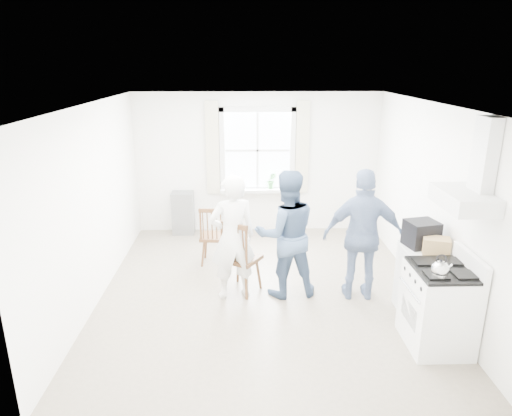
{
  "coord_description": "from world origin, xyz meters",
  "views": [
    {
      "loc": [
        -0.27,
        -5.82,
        3.1
      ],
      "look_at": [
        -0.1,
        0.2,
        1.17
      ],
      "focal_mm": 32.0,
      "sensor_mm": 36.0,
      "label": 1
    }
  ],
  "objects_px": {
    "person_mid": "(286,234)",
    "person_right": "(363,236)",
    "stereo_stack": "(421,234)",
    "windsor_chair_a": "(213,230)",
    "low_cabinet": "(421,281)",
    "gas_stove": "(439,306)",
    "windsor_chair_b": "(237,250)",
    "person_left": "(232,238)"
  },
  "relations": [
    {
      "from": "gas_stove",
      "to": "person_left",
      "type": "relative_size",
      "value": 0.65
    },
    {
      "from": "gas_stove",
      "to": "stereo_stack",
      "type": "height_order",
      "value": "stereo_stack"
    },
    {
      "from": "gas_stove",
      "to": "person_mid",
      "type": "bearing_deg",
      "value": 141.88
    },
    {
      "from": "gas_stove",
      "to": "stereo_stack",
      "type": "distance_m",
      "value": 0.96
    },
    {
      "from": "low_cabinet",
      "to": "stereo_stack",
      "type": "height_order",
      "value": "stereo_stack"
    },
    {
      "from": "low_cabinet",
      "to": "windsor_chair_a",
      "type": "height_order",
      "value": "windsor_chair_a"
    },
    {
      "from": "windsor_chair_a",
      "to": "low_cabinet",
      "type": "bearing_deg",
      "value": -29.08
    },
    {
      "from": "low_cabinet",
      "to": "person_left",
      "type": "xyz_separation_m",
      "value": [
        -2.4,
        0.51,
        0.42
      ]
    },
    {
      "from": "stereo_stack",
      "to": "person_mid",
      "type": "distance_m",
      "value": 1.72
    },
    {
      "from": "gas_stove",
      "to": "person_mid",
      "type": "relative_size",
      "value": 0.63
    },
    {
      "from": "windsor_chair_a",
      "to": "windsor_chair_b",
      "type": "relative_size",
      "value": 0.9
    },
    {
      "from": "stereo_stack",
      "to": "windsor_chair_a",
      "type": "height_order",
      "value": "stereo_stack"
    },
    {
      "from": "gas_stove",
      "to": "person_right",
      "type": "bearing_deg",
      "value": 117.64
    },
    {
      "from": "stereo_stack",
      "to": "windsor_chair_b",
      "type": "relative_size",
      "value": 0.39
    },
    {
      "from": "person_mid",
      "to": "person_left",
      "type": "bearing_deg",
      "value": -4.16
    },
    {
      "from": "person_right",
      "to": "person_left",
      "type": "bearing_deg",
      "value": 1.58
    },
    {
      "from": "gas_stove",
      "to": "person_left",
      "type": "height_order",
      "value": "person_left"
    },
    {
      "from": "windsor_chair_a",
      "to": "stereo_stack",
      "type": "bearing_deg",
      "value": -28.29
    },
    {
      "from": "person_right",
      "to": "windsor_chair_b",
      "type": "bearing_deg",
      "value": -0.59
    },
    {
      "from": "person_right",
      "to": "low_cabinet",
      "type": "bearing_deg",
      "value": 150.85
    },
    {
      "from": "gas_stove",
      "to": "low_cabinet",
      "type": "relative_size",
      "value": 1.24
    },
    {
      "from": "windsor_chair_a",
      "to": "person_mid",
      "type": "distance_m",
      "value": 1.46
    },
    {
      "from": "low_cabinet",
      "to": "person_right",
      "type": "bearing_deg",
      "value": 146.85
    },
    {
      "from": "stereo_stack",
      "to": "person_right",
      "type": "height_order",
      "value": "person_right"
    },
    {
      "from": "stereo_stack",
      "to": "person_right",
      "type": "xyz_separation_m",
      "value": [
        -0.62,
        0.36,
        -0.16
      ]
    },
    {
      "from": "gas_stove",
      "to": "windsor_chair_b",
      "type": "xyz_separation_m",
      "value": [
        -2.27,
        1.27,
        0.18
      ]
    },
    {
      "from": "windsor_chair_b",
      "to": "low_cabinet",
      "type": "bearing_deg",
      "value": -13.63
    },
    {
      "from": "gas_stove",
      "to": "person_mid",
      "type": "distance_m",
      "value": 2.08
    },
    {
      "from": "person_mid",
      "to": "windsor_chair_b",
      "type": "bearing_deg",
      "value": -9.09
    },
    {
      "from": "gas_stove",
      "to": "low_cabinet",
      "type": "xyz_separation_m",
      "value": [
        0.07,
        0.7,
        -0.03
      ]
    },
    {
      "from": "stereo_stack",
      "to": "windsor_chair_a",
      "type": "relative_size",
      "value": 0.44
    },
    {
      "from": "gas_stove",
      "to": "low_cabinet",
      "type": "bearing_deg",
      "value": 84.32
    },
    {
      "from": "low_cabinet",
      "to": "stereo_stack",
      "type": "distance_m",
      "value": 0.62
    },
    {
      "from": "person_mid",
      "to": "person_right",
      "type": "relative_size",
      "value": 0.98
    },
    {
      "from": "person_left",
      "to": "person_right",
      "type": "xyz_separation_m",
      "value": [
        1.74,
        -0.07,
        0.04
      ]
    },
    {
      "from": "low_cabinet",
      "to": "stereo_stack",
      "type": "bearing_deg",
      "value": 118.66
    },
    {
      "from": "low_cabinet",
      "to": "stereo_stack",
      "type": "xyz_separation_m",
      "value": [
        -0.04,
        0.07,
        0.61
      ]
    },
    {
      "from": "stereo_stack",
      "to": "windsor_chair_b",
      "type": "height_order",
      "value": "stereo_stack"
    },
    {
      "from": "low_cabinet",
      "to": "gas_stove",
      "type": "bearing_deg",
      "value": -95.68
    },
    {
      "from": "windsor_chair_b",
      "to": "person_right",
      "type": "distance_m",
      "value": 1.7
    },
    {
      "from": "low_cabinet",
      "to": "windsor_chair_b",
      "type": "xyz_separation_m",
      "value": [
        -2.34,
        0.57,
        0.21
      ]
    },
    {
      "from": "person_mid",
      "to": "windsor_chair_a",
      "type": "bearing_deg",
      "value": -50.66
    }
  ]
}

